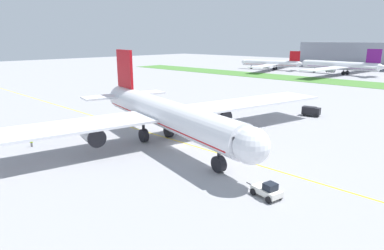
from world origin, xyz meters
TOP-DOWN VIEW (x-y plane):
  - ground_plane at (0.00, 0.00)m, footprint 600.00×600.00m
  - apron_taxi_line at (0.00, 1.68)m, footprint 280.00×0.36m
  - grass_median_strip at (0.00, 121.46)m, footprint 320.00×24.00m
  - airliner_foreground at (-3.55, -1.04)m, footprint 54.07×86.97m
  - pushback_tug at (24.00, -7.27)m, footprint 5.86×3.15m
  - ground_crew_wingwalker_port at (-19.76, -20.29)m, footprint 0.46×0.50m
  - ground_crew_marshaller_front at (-11.93, -11.79)m, footprint 0.52×0.40m
  - traffic_cone_near_nose at (-25.14, -20.71)m, footprint 0.36×0.36m
  - traffic_cone_port_wing at (-27.26, -20.91)m, footprint 0.36×0.36m
  - service_truck_baggage_loader at (7.29, 42.26)m, footprint 4.87×3.17m
  - parked_airliner_far_left at (-72.85, 157.36)m, footprint 43.13×70.39m
  - parked_airliner_far_centre at (-27.72, 158.62)m, footprint 50.31×81.11m

SIDE VIEW (x-z plane):
  - ground_plane at x=0.00m, z-range 0.00..0.00m
  - apron_taxi_line at x=0.00m, z-range 0.00..0.01m
  - grass_median_strip at x=0.00m, z-range 0.00..0.10m
  - traffic_cone_near_nose at x=-25.14m, z-range -0.01..0.57m
  - traffic_cone_port_wing at x=-27.26m, z-range -0.01..0.57m
  - pushback_tug at x=24.00m, z-range -0.10..2.04m
  - ground_crew_marshaller_front at x=-11.93m, z-range 0.17..1.80m
  - ground_crew_wingwalker_port at x=-19.76m, z-range 0.18..1.85m
  - service_truck_baggage_loader at x=7.29m, z-range 0.17..2.64m
  - parked_airliner_far_left at x=-72.85m, z-range -2.03..10.60m
  - parked_airliner_far_centre at x=-27.72m, z-range -2.40..12.57m
  - airliner_foreground at x=-3.55m, z-range -2.84..14.86m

